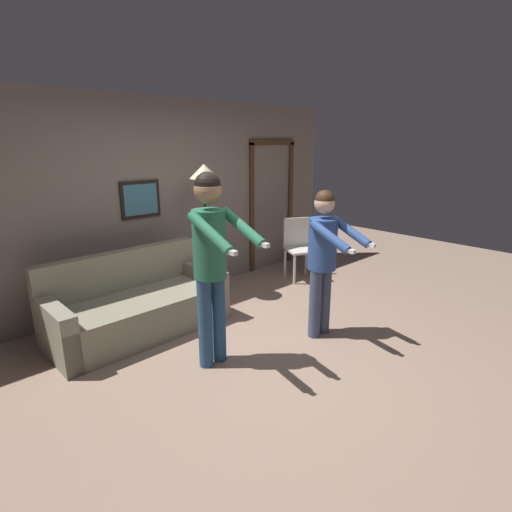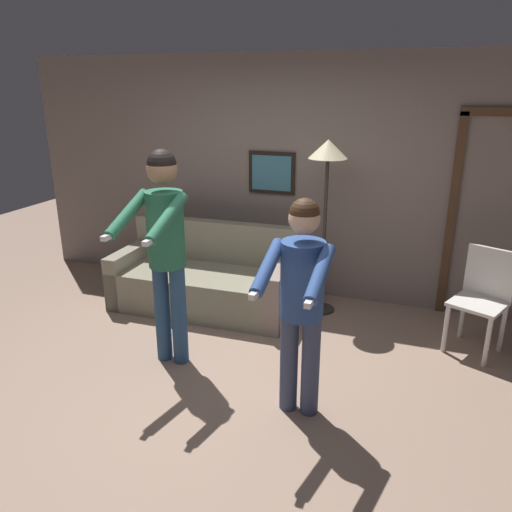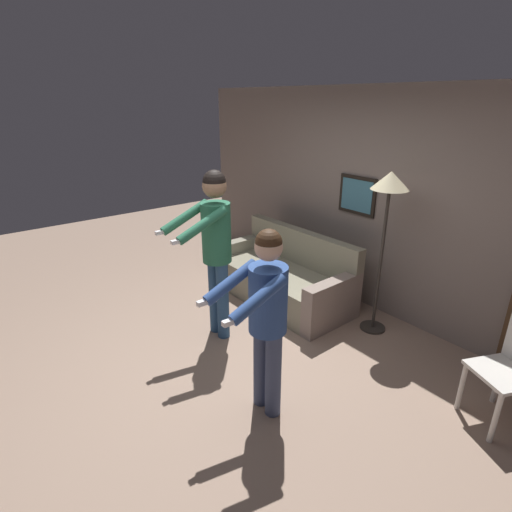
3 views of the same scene
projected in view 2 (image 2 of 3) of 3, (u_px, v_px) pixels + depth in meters
name	position (u px, v px, depth m)	size (l,w,h in m)	color
ground_plane	(216.00, 385.00, 3.98)	(12.00, 12.00, 0.00)	gray
back_wall_assembly	(294.00, 179.00, 5.44)	(6.40, 0.10, 2.60)	gray
couch	(205.00, 282.00, 5.33)	(1.91, 0.88, 0.87)	gray
torchiere_lamp	(327.00, 166.00, 4.82)	(0.38, 0.38, 1.78)	#332D28
person_standing_left	(165.00, 238.00, 3.98)	(0.44, 0.73, 1.81)	#2B4E77
person_standing_right	(301.00, 292.00, 3.36)	(0.44, 0.67, 1.59)	#414C6D
dining_chair_distant	(483.00, 294.00, 4.38)	(0.56, 0.56, 0.93)	silver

